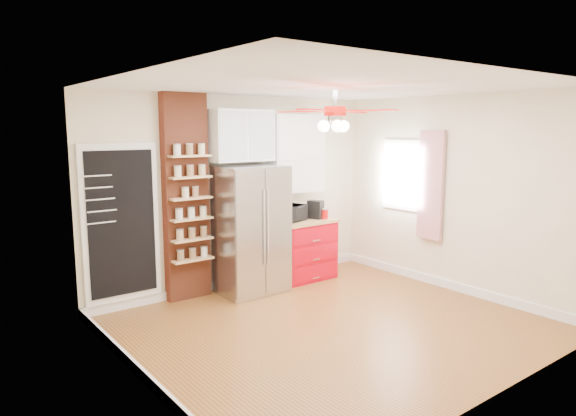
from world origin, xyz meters
TOP-DOWN VIEW (x-y plane):
  - floor at (0.00, 0.00)m, footprint 4.50×4.50m
  - ceiling at (0.00, 0.00)m, footprint 4.50×4.50m
  - wall_back at (0.00, 2.00)m, footprint 4.50×0.02m
  - wall_front at (0.00, -2.00)m, footprint 4.50×0.02m
  - wall_left at (-2.25, 0.00)m, footprint 0.02×4.00m
  - wall_right at (2.25, 0.00)m, footprint 0.02×4.00m
  - chalkboard at (-1.70, 1.96)m, footprint 0.95×0.05m
  - brick_pillar at (-0.85, 1.92)m, footprint 0.60×0.16m
  - fridge at (-0.05, 1.63)m, footprint 0.90×0.70m
  - upper_glass_cabinet at (-0.05, 1.82)m, footprint 0.90×0.35m
  - red_cabinet at (0.92, 1.68)m, footprint 0.94×0.64m
  - upper_shelf_unit at (0.92, 1.85)m, footprint 0.90×0.30m
  - window at (2.23, 0.90)m, footprint 0.04×0.75m
  - curtain at (2.18, 0.35)m, footprint 0.06×0.40m
  - ceiling_fan at (0.00, 0.00)m, footprint 1.40×1.40m
  - toaster_oven at (0.72, 1.69)m, footprint 0.49×0.39m
  - coffee_maker at (1.13, 1.63)m, footprint 0.21×0.26m
  - canister_left at (1.23, 1.54)m, footprint 0.14×0.14m
  - canister_right at (1.24, 1.73)m, footprint 0.12×0.12m
  - pantry_jar_oats at (-0.92, 1.78)m, footprint 0.12×0.12m
  - pantry_jar_beans at (-0.79, 1.77)m, footprint 0.09×0.09m

SIDE VIEW (x-z plane):
  - floor at x=0.00m, z-range 0.00..0.00m
  - red_cabinet at x=0.92m, z-range 0.00..0.90m
  - fridge at x=-0.05m, z-range 0.00..1.75m
  - canister_left at x=1.23m, z-range 0.90..1.04m
  - canister_right at x=1.24m, z-range 0.90..1.05m
  - toaster_oven at x=0.72m, z-range 0.90..1.14m
  - coffee_maker at x=1.13m, z-range 0.90..1.18m
  - chalkboard at x=-1.70m, z-range 0.12..2.08m
  - wall_back at x=0.00m, z-range 0.00..2.70m
  - wall_front at x=0.00m, z-range 0.00..2.70m
  - wall_left at x=-2.25m, z-range 0.00..2.70m
  - wall_right at x=2.25m, z-range 0.00..2.70m
  - brick_pillar at x=-0.85m, z-range 0.00..2.70m
  - pantry_jar_beans at x=-0.79m, z-range 1.37..1.50m
  - pantry_jar_oats at x=-0.92m, z-range 1.37..1.50m
  - curtain at x=2.18m, z-range 0.67..2.23m
  - window at x=2.23m, z-range 1.02..2.08m
  - upper_shelf_unit at x=0.92m, z-range 1.30..2.45m
  - upper_glass_cabinet at x=-0.05m, z-range 1.80..2.50m
  - ceiling_fan at x=0.00m, z-range 2.20..2.65m
  - ceiling at x=0.00m, z-range 2.70..2.70m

